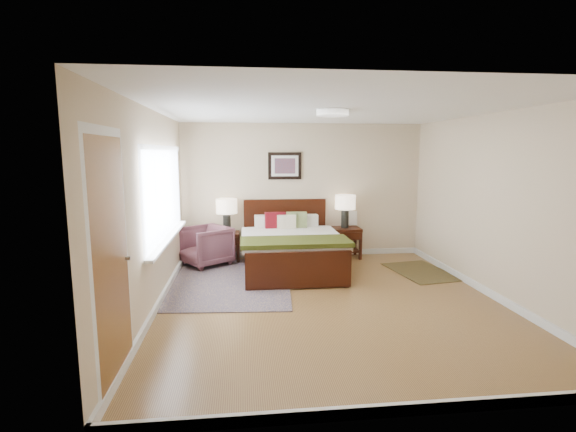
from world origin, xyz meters
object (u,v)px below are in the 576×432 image
object	(u,v)px
nightstand_right	(345,239)
rug_persian	(230,281)
nightstand_left	(227,239)
lamp_right	(345,205)
armchair	(205,246)
lamp_left	(227,209)
bed	(291,241)

from	to	relation	value
nightstand_right	rug_persian	world-z (taller)	nightstand_right
nightstand_left	lamp_right	distance (m)	2.27
nightstand_left	nightstand_right	xyz separation A→B (m)	(2.19, 0.01, -0.06)
lamp_right	rug_persian	distance (m)	2.66
nightstand_right	armchair	size ratio (longest dim) A/B	0.76
nightstand_left	lamp_left	xyz separation A→B (m)	(0.00, 0.02, 0.56)
lamp_right	armchair	distance (m)	2.66
lamp_left	armchair	size ratio (longest dim) A/B	0.80
bed	rug_persian	bearing A→B (deg)	-152.79
nightstand_left	lamp_right	world-z (taller)	lamp_right
lamp_right	armchair	xyz separation A→B (m)	(-2.56, -0.27, -0.66)
rug_persian	nightstand_right	bearing A→B (deg)	35.11
bed	nightstand_left	xyz separation A→B (m)	(-1.08, 0.74, -0.09)
lamp_left	bed	bearing A→B (deg)	-35.08
lamp_right	rug_persian	size ratio (longest dim) A/B	0.24
lamp_right	lamp_left	bearing A→B (deg)	180.00
lamp_left	lamp_right	bearing A→B (deg)	0.00
rug_persian	lamp_right	bearing A→B (deg)	35.36
nightstand_right	armchair	distance (m)	2.57
lamp_right	bed	bearing A→B (deg)	-145.72
bed	armchair	distance (m)	1.54
nightstand_right	armchair	xyz separation A→B (m)	(-2.56, -0.26, -0.00)
bed	lamp_right	world-z (taller)	lamp_right
nightstand_left	bed	bearing A→B (deg)	-34.38
bed	lamp_right	bearing A→B (deg)	34.28
armchair	rug_persian	distance (m)	1.15
lamp_left	rug_persian	world-z (taller)	lamp_left
nightstand_right	armchair	bearing A→B (deg)	-174.26
bed	armchair	world-z (taller)	bed
nightstand_left	lamp_left	size ratio (longest dim) A/B	0.86
nightstand_left	lamp_right	xyz separation A→B (m)	(2.19, 0.02, 0.60)
lamp_left	armchair	bearing A→B (deg)	-144.07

